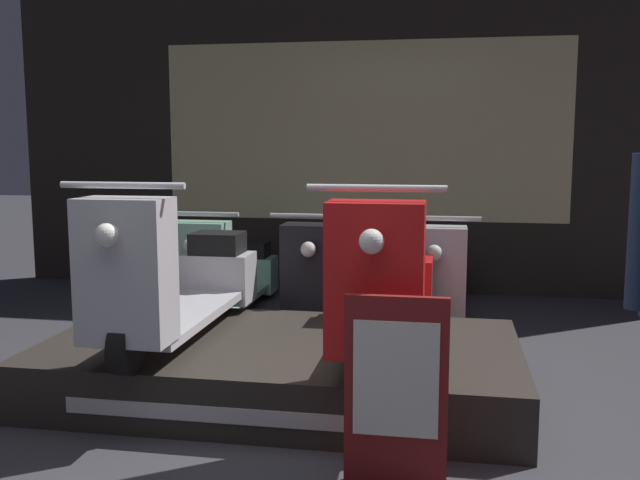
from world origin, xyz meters
The scene contains 9 objects.
ground_plane centered at (0.00, 0.00, 0.00)m, with size 30.00×30.00×0.00m, color #38383D.
shop_wall_back centered at (0.00, 4.08, 1.60)m, with size 7.04×0.09×3.20m.
display_platform centered at (-0.10, 1.05, 0.16)m, with size 2.69×1.46×0.32m.
scooter_display_left centered at (-0.71, 0.96, 0.67)m, with size 0.63×1.81×0.94m.
scooter_display_right centered at (0.50, 0.96, 0.67)m, with size 0.63×1.81×0.94m.
scooter_backrow_0 centered at (-0.99, 2.77, 0.35)m, with size 0.63×1.81×0.94m.
scooter_backrow_1 centered at (-0.13, 2.77, 0.35)m, with size 0.63×1.81×0.94m.
scooter_backrow_2 centered at (0.74, 2.77, 0.35)m, with size 0.63×1.81×0.94m.
price_sign_board centered at (0.62, 0.05, 0.42)m, with size 0.43×0.04×0.82m.
Camera 1 is at (0.81, -2.82, 1.45)m, focal length 40.00 mm.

